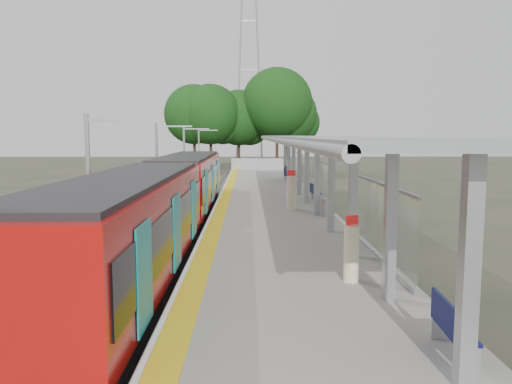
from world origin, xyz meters
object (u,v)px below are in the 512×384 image
at_px(bench_far, 287,173).
at_px(litter_bin, 325,208).
at_px(bench_near, 450,325).
at_px(bench_mid, 315,192).
at_px(train, 168,200).
at_px(info_pillar_far, 291,193).
at_px(info_pillar_near, 351,253).

height_order(bench_far, litter_bin, bench_far).
xyz_separation_m(bench_near, bench_mid, (0.36, 20.17, -0.00)).
bearing_deg(train, bench_near, -61.29).
relative_size(train, bench_mid, 19.55).
xyz_separation_m(bench_near, litter_bin, (0.04, 14.32, -0.08)).
bearing_deg(train, litter_bin, 16.23).
xyz_separation_m(bench_far, litter_bin, (0.30, -18.13, -0.18)).
distance_m(train, info_pillar_far, 6.78).
distance_m(train, litter_bin, 7.11).
relative_size(info_pillar_near, litter_bin, 2.02).
height_order(info_pillar_near, info_pillar_far, info_pillar_far).
distance_m(bench_near, info_pillar_far, 16.44).
relative_size(bench_near, litter_bin, 1.67).
bearing_deg(litter_bin, bench_far, 90.95).
relative_size(bench_near, info_pillar_near, 0.83).
bearing_deg(train, info_pillar_far, 36.57).
relative_size(bench_mid, info_pillar_near, 0.82).
height_order(train, info_pillar_far, train).
height_order(bench_near, bench_mid, bench_near).
distance_m(bench_mid, litter_bin, 5.85).
bearing_deg(litter_bin, train, -163.77).
height_order(bench_near, info_pillar_far, info_pillar_far).
xyz_separation_m(train, bench_far, (6.50, 20.11, -0.45)).
relative_size(info_pillar_near, info_pillar_far, 0.86).
distance_m(train, bench_far, 21.14).
bearing_deg(bench_mid, train, -138.42).
relative_size(train, litter_bin, 32.62).
bearing_deg(litter_bin, info_pillar_far, 123.52).
height_order(train, info_pillar_near, train).
relative_size(bench_mid, bench_far, 0.81).
bearing_deg(info_pillar_far, bench_mid, 63.32).
relative_size(train, bench_near, 19.51).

